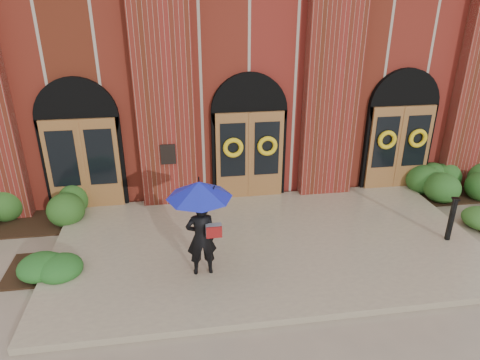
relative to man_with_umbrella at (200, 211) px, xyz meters
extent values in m
plane|color=gray|center=(1.62, 0.83, -1.62)|extent=(90.00, 90.00, 0.00)
cube|color=tan|center=(1.62, 0.98, -1.55)|extent=(10.00, 5.30, 0.15)
cube|color=maroon|center=(1.62, 9.73, 1.88)|extent=(16.00, 12.00, 7.00)
cube|color=black|center=(-0.63, 3.30, 0.03)|extent=(0.40, 0.05, 0.55)
cube|color=maroon|center=(-0.63, 3.55, 1.88)|extent=(1.50, 0.45, 7.00)
cube|color=maroon|center=(3.87, 3.55, 1.88)|extent=(1.50, 0.45, 7.00)
cube|color=brown|center=(-2.88, 3.54, -0.22)|extent=(1.90, 0.10, 2.50)
cylinder|color=black|center=(-2.88, 3.68, 1.03)|extent=(2.10, 0.22, 2.10)
cube|color=brown|center=(1.62, 3.54, -0.22)|extent=(1.90, 0.10, 2.50)
cylinder|color=black|center=(1.62, 3.68, 1.03)|extent=(2.10, 0.22, 2.10)
cube|color=brown|center=(6.12, 3.54, -0.22)|extent=(1.90, 0.10, 2.50)
cylinder|color=black|center=(6.12, 3.68, 1.03)|extent=(2.10, 0.22, 2.10)
torus|color=yellow|center=(1.14, 3.42, 0.08)|extent=(0.57, 0.13, 0.57)
torus|color=yellow|center=(2.10, 3.42, 0.08)|extent=(0.57, 0.13, 0.57)
torus|color=yellow|center=(5.64, 3.42, 0.08)|extent=(0.57, 0.13, 0.57)
torus|color=yellow|center=(6.60, 3.42, 0.08)|extent=(0.57, 0.13, 0.57)
imported|color=black|center=(0.00, 0.00, -0.62)|extent=(0.64, 0.43, 1.70)
cone|color=#161FAD|center=(0.00, 0.00, 0.46)|extent=(1.37, 1.37, 0.34)
cylinder|color=black|center=(0.05, -0.05, 0.01)|extent=(0.02, 0.02, 0.57)
cube|color=#999B9E|center=(0.25, -0.13, -0.39)|extent=(0.32, 0.17, 0.25)
cube|color=maroon|center=(0.25, -0.22, -0.39)|extent=(0.32, 0.04, 0.25)
cube|color=black|center=(5.92, 0.42, -0.94)|extent=(0.11, 0.11, 1.06)
cube|color=black|center=(5.92, 0.42, -0.39)|extent=(0.18, 0.18, 0.04)
ellipsoid|color=#264E1A|center=(-4.54, 3.03, -1.22)|extent=(3.16, 1.26, 0.81)
ellipsoid|color=#25511C|center=(8.40, 3.03, -1.22)|extent=(3.13, 1.25, 0.80)
ellipsoid|color=#20551D|center=(-3.48, 0.83, -1.38)|extent=(1.35, 1.16, 0.48)
camera|label=1|loc=(-0.37, -7.58, 3.97)|focal=32.00mm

